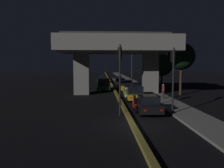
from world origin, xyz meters
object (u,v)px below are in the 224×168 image
at_px(car_taxi_yellow_third, 126,85).
at_px(pedestrian_on_sidewalk, 163,91).
at_px(car_black_lead, 148,104).
at_px(motorcycle_red_filtering_near, 134,104).
at_px(car_dark_green_lead_oncoming, 103,84).
at_px(motorcycle_white_filtering_mid, 126,95).
at_px(car_grey_fifth, 117,79).
at_px(car_black_fourth, 120,82).
at_px(car_taxi_yellow_second, 133,92).
at_px(street_lamp, 131,61).
at_px(car_black_third_oncoming, 102,77).
at_px(traffic_light_right_of_median, 173,69).
at_px(car_dark_green_second_oncoming, 102,80).
at_px(traffic_light_left_of_median, 120,68).

distance_m(car_taxi_yellow_third, pedestrian_on_sidewalk, 9.41).
bearing_deg(car_black_lead, motorcycle_red_filtering_near, 58.89).
xyz_separation_m(car_dark_green_lead_oncoming, motorcycle_red_filtering_near, (2.55, -15.12, -0.39)).
bearing_deg(motorcycle_white_filtering_mid, car_grey_fifth, -1.70).
relative_size(car_taxi_yellow_third, car_black_fourth, 1.12).
relative_size(car_taxi_yellow_second, motorcycle_red_filtering_near, 2.48).
xyz_separation_m(car_dark_green_lead_oncoming, pedestrian_on_sidewalk, (6.84, -8.96, -0.01)).
xyz_separation_m(street_lamp, motorcycle_white_filtering_mid, (-3.41, -21.25, -4.20)).
bearing_deg(motorcycle_red_filtering_near, car_black_lead, -121.23).
height_order(car_black_lead, car_taxi_yellow_third, car_taxi_yellow_third).
height_order(car_dark_green_lead_oncoming, motorcycle_white_filtering_mid, car_dark_green_lead_oncoming).
distance_m(car_black_third_oncoming, motorcycle_white_filtering_mid, 33.30).
bearing_deg(car_grey_fifth, traffic_light_right_of_median, -178.31).
bearing_deg(traffic_light_right_of_median, car_taxi_yellow_third, 96.32).
bearing_deg(car_black_third_oncoming, car_dark_green_second_oncoming, -0.58).
relative_size(car_taxi_yellow_third, car_dark_green_second_oncoming, 1.00).
xyz_separation_m(traffic_light_left_of_median, car_black_fourth, (2.14, 24.30, -3.05)).
xyz_separation_m(car_dark_green_lead_oncoming, car_black_third_oncoming, (-0.20, 24.17, -0.22)).
distance_m(car_taxi_yellow_second, pedestrian_on_sidewalk, 3.45).
xyz_separation_m(car_grey_fifth, car_dark_green_second_oncoming, (-3.53, -1.02, 0.01)).
bearing_deg(car_dark_green_lead_oncoming, car_black_lead, 11.07).
relative_size(car_grey_fifth, motorcycle_red_filtering_near, 2.30).
relative_size(traffic_light_right_of_median, car_grey_fifth, 1.20).
distance_m(car_dark_green_lead_oncoming, car_black_third_oncoming, 24.17).
bearing_deg(motorcycle_red_filtering_near, pedestrian_on_sidewalk, -33.95).
height_order(car_black_lead, car_dark_green_second_oncoming, car_dark_green_second_oncoming).
xyz_separation_m(car_black_fourth, pedestrian_on_sidewalk, (3.54, -16.76, 0.25)).
xyz_separation_m(traffic_light_right_of_median, motorcycle_white_filtering_mid, (-2.88, 7.48, -3.04)).
xyz_separation_m(car_black_lead, car_dark_green_lead_oncoming, (-3.58, 15.76, 0.25)).
xyz_separation_m(car_grey_fifth, pedestrian_on_sidewalk, (3.54, -23.45, 0.23)).
bearing_deg(car_black_fourth, car_dark_green_lead_oncoming, 158.71).
xyz_separation_m(car_black_fourth, car_black_third_oncoming, (-3.50, 16.38, 0.04)).
relative_size(traffic_light_right_of_median, car_black_third_oncoming, 1.23).
bearing_deg(car_dark_green_lead_oncoming, pedestrian_on_sidewalk, 35.62).
distance_m(car_taxi_yellow_third, car_dark_green_lead_oncoming, 3.59).
height_order(car_dark_green_second_oncoming, car_black_third_oncoming, car_dark_green_second_oncoming).
xyz_separation_m(car_taxi_yellow_second, motorcycle_red_filtering_near, (-0.84, -6.29, -0.28)).
height_order(street_lamp, car_dark_green_second_oncoming, street_lamp).
height_order(car_taxi_yellow_third, car_grey_fifth, car_taxi_yellow_third).
relative_size(traffic_light_left_of_median, car_taxi_yellow_second, 1.16).
relative_size(car_taxi_yellow_second, car_black_third_oncoming, 1.11).
bearing_deg(motorcycle_red_filtering_near, motorcycle_white_filtering_mid, 1.23).
xyz_separation_m(car_taxi_yellow_third, car_grey_fifth, (-0.28, 14.63, -0.07)).
relative_size(car_taxi_yellow_second, car_taxi_yellow_third, 1.04).
bearing_deg(car_grey_fifth, car_taxi_yellow_third, 178.92).
bearing_deg(car_black_fourth, traffic_light_right_of_median, -173.41).
distance_m(car_dark_green_lead_oncoming, motorcycle_red_filtering_near, 15.34).
height_order(car_dark_green_second_oncoming, motorcycle_red_filtering_near, car_dark_green_second_oncoming).
relative_size(car_taxi_yellow_second, pedestrian_on_sidewalk, 2.95).
xyz_separation_m(car_black_fourth, car_grey_fifth, (0.00, 6.69, 0.02)).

